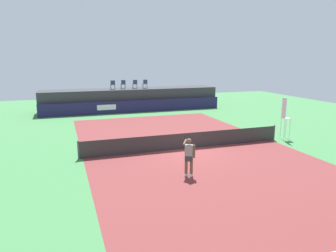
% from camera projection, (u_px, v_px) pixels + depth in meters
% --- Properties ---
extents(ground_plane, '(48.00, 48.00, 0.00)m').
position_uv_depth(ground_plane, '(170.00, 137.00, 21.72)').
color(ground_plane, '#3D7A42').
extents(court_inner, '(12.00, 22.00, 0.00)m').
position_uv_depth(court_inner, '(186.00, 148.00, 18.94)').
color(court_inner, maroon).
rests_on(court_inner, ground).
extents(sponsor_wall, '(18.00, 0.22, 1.20)m').
position_uv_depth(sponsor_wall, '(135.00, 106.00, 31.31)').
color(sponsor_wall, '#231E4C').
rests_on(sponsor_wall, ground).
extents(spectator_platform, '(18.00, 2.80, 2.20)m').
position_uv_depth(spectator_platform, '(131.00, 99.00, 32.87)').
color(spectator_platform, '#38383D').
rests_on(spectator_platform, ground).
extents(spectator_chair_far_left, '(0.48, 0.48, 0.89)m').
position_uv_depth(spectator_chair_far_left, '(113.00, 84.00, 31.76)').
color(spectator_chair_far_left, '#2D3D56').
rests_on(spectator_chair_far_left, spectator_platform).
extents(spectator_chair_left, '(0.45, 0.45, 0.89)m').
position_uv_depth(spectator_chair_left, '(123.00, 84.00, 32.32)').
color(spectator_chair_left, '#2D3D56').
rests_on(spectator_chair_left, spectator_platform).
extents(spectator_chair_center, '(0.45, 0.45, 0.89)m').
position_uv_depth(spectator_chair_center, '(135.00, 84.00, 32.61)').
color(spectator_chair_center, '#2D3D56').
rests_on(spectator_chair_center, spectator_platform).
extents(spectator_chair_right, '(0.47, 0.47, 0.89)m').
position_uv_depth(spectator_chair_right, '(145.00, 83.00, 32.86)').
color(spectator_chair_right, '#2D3D56').
rests_on(spectator_chair_right, spectator_platform).
extents(umpire_chair, '(0.46, 0.46, 2.76)m').
position_uv_depth(umpire_chair, '(285.00, 116.00, 20.80)').
color(umpire_chair, white).
rests_on(umpire_chair, ground).
extents(tennis_net, '(12.40, 0.02, 0.95)m').
position_uv_depth(tennis_net, '(186.00, 141.00, 18.84)').
color(tennis_net, '#2D2D2D').
rests_on(tennis_net, ground).
extents(net_post_near, '(0.10, 0.10, 1.00)m').
position_uv_depth(net_post_near, '(78.00, 150.00, 16.89)').
color(net_post_near, '#4C4C51').
rests_on(net_post_near, ground).
extents(net_post_far, '(0.10, 0.10, 1.00)m').
position_uv_depth(net_post_far, '(274.00, 133.00, 20.79)').
color(net_post_far, '#4C4C51').
rests_on(net_post_far, ground).
extents(tennis_player, '(0.71, 1.25, 1.77)m').
position_uv_depth(tennis_player, '(189.00, 156.00, 14.41)').
color(tennis_player, white).
rests_on(tennis_player, court_inner).
extents(tennis_ball, '(0.07, 0.07, 0.07)m').
position_uv_depth(tennis_ball, '(153.00, 119.00, 27.66)').
color(tennis_ball, '#D8EA33').
rests_on(tennis_ball, court_inner).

